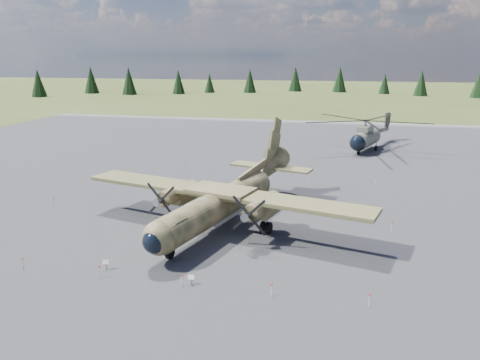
# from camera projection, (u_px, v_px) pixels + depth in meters

# --- Properties ---
(ground) EXTENTS (500.00, 500.00, 0.00)m
(ground) POSITION_uv_depth(u_px,v_px,m) (210.00, 218.00, 44.20)
(ground) COLOR #4B5827
(ground) RESTS_ON ground
(apron) EXTENTS (120.00, 120.00, 0.04)m
(apron) POSITION_uv_depth(u_px,v_px,m) (234.00, 189.00, 53.64)
(apron) COLOR slate
(apron) RESTS_ON ground
(transport_plane) EXTENTS (27.09, 24.24, 9.00)m
(transport_plane) POSITION_uv_depth(u_px,v_px,m) (226.00, 196.00, 41.96)
(transport_plane) COLOR #3F4224
(transport_plane) RESTS_ON ground
(helicopter_near) EXTENTS (25.53, 25.54, 5.10)m
(helicopter_near) POSITION_uv_depth(u_px,v_px,m) (366.00, 129.00, 73.99)
(helicopter_near) COLOR #68695B
(helicopter_near) RESTS_ON ground
(info_placard_left) EXTENTS (0.50, 0.28, 0.74)m
(info_placard_left) POSITION_uv_depth(u_px,v_px,m) (106.00, 263.00, 33.38)
(info_placard_left) COLOR gray
(info_placard_left) RESTS_ON ground
(info_placard_right) EXTENTS (0.45, 0.21, 0.69)m
(info_placard_right) POSITION_uv_depth(u_px,v_px,m) (191.00, 278.00, 31.16)
(info_placard_right) COLOR gray
(info_placard_right) RESTS_ON ground
(barrier_fence) EXTENTS (33.12, 29.62, 0.85)m
(barrier_fence) POSITION_uv_depth(u_px,v_px,m) (205.00, 212.00, 44.10)
(barrier_fence) COLOR silver
(barrier_fence) RESTS_ON ground
(treeline) EXTENTS (319.82, 327.17, 10.99)m
(treeline) POSITION_uv_depth(u_px,v_px,m) (246.00, 163.00, 44.63)
(treeline) COLOR black
(treeline) RESTS_ON ground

